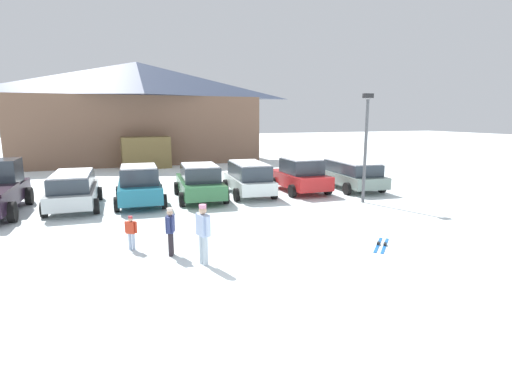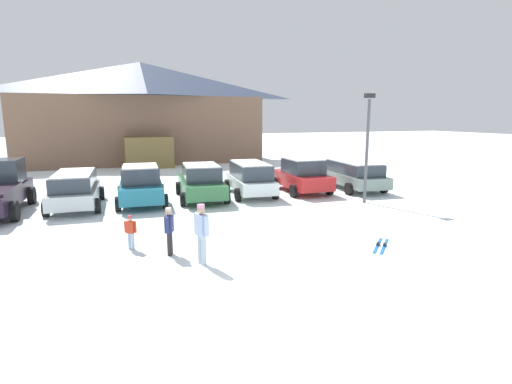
{
  "view_description": "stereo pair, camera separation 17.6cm",
  "coord_description": "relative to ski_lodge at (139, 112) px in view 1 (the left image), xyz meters",
  "views": [
    {
      "loc": [
        -3.89,
        -7.47,
        3.97
      ],
      "look_at": [
        1.07,
        5.69,
        1.29
      ],
      "focal_mm": 28.0,
      "sensor_mm": 36.0,
      "label": 1
    },
    {
      "loc": [
        -3.72,
        -7.53,
        3.97
      ],
      "look_at": [
        1.07,
        5.69,
        1.29
      ],
      "focal_mm": 28.0,
      "sensor_mm": 36.0,
      "label": 2
    }
  ],
  "objects": [
    {
      "name": "lamp_post",
      "position": [
        8.23,
        -21.08,
        -1.49
      ],
      "size": [
        0.44,
        0.24,
        4.96
      ],
      "color": "#515459",
      "rests_on": "ground"
    },
    {
      "name": "parked_silver_wagon",
      "position": [
        -4.33,
        -17.59,
        -3.45
      ],
      "size": [
        2.3,
        4.79,
        1.57
      ],
      "color": "silver",
      "rests_on": "ground"
    },
    {
      "name": "parked_teal_hatchback",
      "position": [
        -1.56,
        -17.77,
        -3.42
      ],
      "size": [
        2.38,
        4.45,
        1.79
      ],
      "color": "#1D6C84",
      "rests_on": "ground"
    },
    {
      "name": "parked_green_coupe",
      "position": [
        1.26,
        -17.63,
        -3.45
      ],
      "size": [
        2.54,
        4.9,
        1.71
      ],
      "color": "#306D3F",
      "rests_on": "ground"
    },
    {
      "name": "skier_teen_in_navy_coat",
      "position": [
        -1.31,
        -25.2,
        -3.52
      ],
      "size": [
        0.31,
        0.49,
        1.41
      ],
      "color": "#282228",
      "rests_on": "ground"
    },
    {
      "name": "parked_white_suv",
      "position": [
        3.8,
        -17.57,
        -3.4
      ],
      "size": [
        2.37,
        4.44,
        1.69
      ],
      "color": "white",
      "rests_on": "ground"
    },
    {
      "name": "skier_adult_in_blue_parka",
      "position": [
        -0.58,
        -26.24,
        -3.37
      ],
      "size": [
        0.34,
        0.6,
        1.67
      ],
      "color": "#A5B5C3",
      "rests_on": "ground"
    },
    {
      "name": "pair_of_skis",
      "position": [
        4.97,
        -26.63,
        -4.29
      ],
      "size": [
        1.31,
        1.34,
        0.08
      ],
      "color": "blue",
      "rests_on": "ground"
    },
    {
      "name": "parked_grey_wagon",
      "position": [
        9.69,
        -17.88,
        -3.46
      ],
      "size": [
        2.53,
        4.93,
        1.56
      ],
      "color": "gray",
      "rests_on": "ground"
    },
    {
      "name": "ski_lodge",
      "position": [
        0.0,
        0.0,
        0.0
      ],
      "size": [
        20.18,
        9.49,
        8.49
      ],
      "color": "brown",
      "rests_on": "ground"
    },
    {
      "name": "ground",
      "position": [
        0.99,
        -28.93,
        -4.31
      ],
      "size": [
        160.0,
        160.0,
        0.0
      ],
      "primitive_type": "plane",
      "color": "white"
    },
    {
      "name": "skier_child_in_red_jacket",
      "position": [
        -2.34,
        -24.3,
        -3.72
      ],
      "size": [
        0.35,
        0.26,
        1.05
      ],
      "color": "#9CAFC8",
      "rests_on": "ground"
    },
    {
      "name": "parked_red_sedan",
      "position": [
        6.66,
        -17.66,
        -3.42
      ],
      "size": [
        2.28,
        4.13,
        1.81
      ],
      "color": "red",
      "rests_on": "ground"
    }
  ]
}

